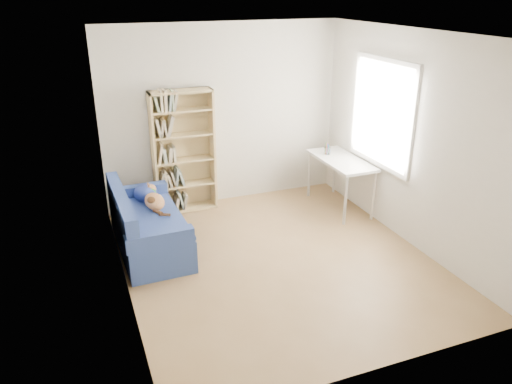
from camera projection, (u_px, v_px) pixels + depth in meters
ground at (277, 260)px, 5.98m from camera, size 4.00×4.00×0.00m
room_shell at (287, 126)px, 5.41m from camera, size 3.54×4.04×2.62m
sofa at (147, 226)px, 6.14m from camera, size 0.80×1.61×0.79m
bookshelf at (184, 157)px, 7.04m from camera, size 0.87×0.27×1.74m
desk at (341, 164)px, 7.15m from camera, size 0.54×1.18×0.75m
pen_cup at (327, 150)px, 7.30m from camera, size 0.09×0.09×0.17m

